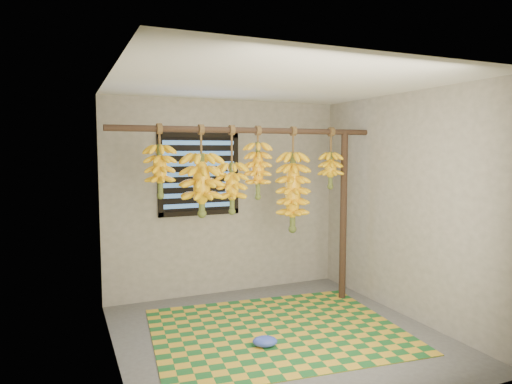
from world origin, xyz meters
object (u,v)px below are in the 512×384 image
woven_mat (277,330)px  banana_bunch_d (258,170)px  plastic_bag (265,341)px  banana_bunch_b (202,185)px  banana_bunch_a (160,171)px  banana_bunch_f (331,170)px  support_post (343,216)px  banana_bunch_c (232,188)px  banana_bunch_e (293,192)px

woven_mat → banana_bunch_d: bearing=85.1°
plastic_bag → banana_bunch_d: (0.32, 0.90, 1.51)m
woven_mat → banana_bunch_b: (-0.58, 0.59, 1.43)m
banana_bunch_a → banana_bunch_f: (1.99, 0.00, -0.02)m
support_post → banana_bunch_a: size_ratio=2.72×
plastic_bag → banana_bunch_a: banana_bunch_a is taller
banana_bunch_c → banana_bunch_e: size_ratio=0.80×
banana_bunch_d → banana_bunch_b: bearing=180.0°
banana_bunch_a → banana_bunch_b: size_ratio=0.78×
banana_bunch_b → banana_bunch_f: size_ratio=1.33×
banana_bunch_d → banana_bunch_f: size_ratio=1.12×
plastic_bag → banana_bunch_f: bearing=35.8°
woven_mat → banana_bunch_b: 1.65m
support_post → banana_bunch_e: banana_bunch_e is taller
banana_bunch_b → banana_bunch_d: bearing=0.0°
plastic_bag → banana_bunch_d: banana_bunch_d is taller
woven_mat → banana_bunch_d: (0.05, 0.59, 1.57)m
support_post → banana_bunch_f: banana_bunch_f is taller
banana_bunch_b → banana_bunch_f: bearing=0.0°
support_post → banana_bunch_c: 1.47m
woven_mat → plastic_bag: bearing=-131.2°
banana_bunch_b → banana_bunch_e: size_ratio=0.80×
banana_bunch_c → banana_bunch_d: same height
banana_bunch_e → plastic_bag: bearing=-129.8°
banana_bunch_a → banana_bunch_b: bearing=0.0°
banana_bunch_a → banana_bunch_e: size_ratio=0.63×
banana_bunch_d → support_post: bearing=0.0°
plastic_bag → banana_bunch_b: banana_bunch_b is taller
banana_bunch_e → banana_bunch_f: size_ratio=1.67×
banana_bunch_c → banana_bunch_d: bearing=-0.0°
banana_bunch_e → banana_bunch_f: 0.55m
plastic_bag → banana_bunch_d: bearing=70.5°
woven_mat → plastic_bag: size_ratio=10.47×
banana_bunch_d → banana_bunch_e: (0.43, -0.00, -0.25)m
plastic_bag → banana_bunch_a: (-0.74, 0.90, 1.53)m
plastic_bag → banana_bunch_a: bearing=129.6°
support_post → banana_bunch_e: size_ratio=1.70×
plastic_bag → banana_bunch_c: 1.61m
plastic_bag → banana_bunch_d: 1.79m
banana_bunch_a → banana_bunch_f: 1.99m
banana_bunch_b → banana_bunch_f: same height
banana_bunch_c → banana_bunch_b: bearing=-180.0°
banana_bunch_a → banana_bunch_d: bearing=0.0°
plastic_bag → banana_bunch_e: (0.75, 0.90, 1.26)m
banana_bunch_b → banana_bunch_d: same height
plastic_bag → support_post: bearing=32.1°
banana_bunch_b → support_post: bearing=0.0°
banana_bunch_b → banana_bunch_d: (0.63, 0.00, 0.14)m
banana_bunch_e → banana_bunch_b: bearing=180.0°
plastic_bag → banana_bunch_e: size_ratio=0.20×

